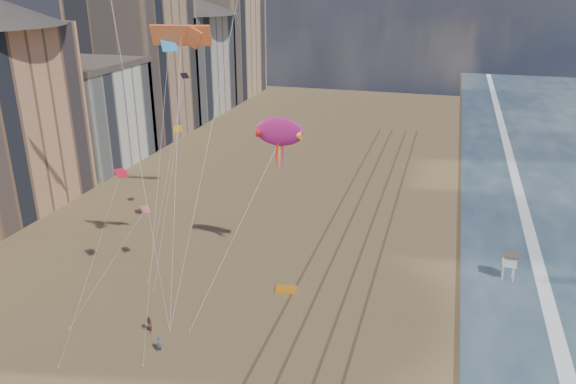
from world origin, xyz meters
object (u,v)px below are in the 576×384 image
object	(u,v)px
show_kite	(279,132)
kite_flyer_b	(149,325)
kite_flyer_a	(159,344)
lifeguard_stand	(510,260)
grounded_kite	(286,289)

from	to	relation	value
show_kite	kite_flyer_b	xyz separation A→B (m)	(-7.94, -13.96, -14.66)
show_kite	kite_flyer_a	size ratio (longest dim) A/B	13.34
kite_flyer_a	kite_flyer_b	size ratio (longest dim) A/B	0.94
kite_flyer_a	show_kite	bearing A→B (deg)	43.63
lifeguard_stand	kite_flyer_a	xyz separation A→B (m)	(-29.12, -21.29, -1.43)
grounded_kite	show_kite	size ratio (longest dim) A/B	0.10
lifeguard_stand	kite_flyer_b	distance (m)	36.72
grounded_kite	show_kite	world-z (taller)	show_kite
kite_flyer_a	kite_flyer_b	xyz separation A→B (m)	(-2.23, 2.23, 0.04)
grounded_kite	kite_flyer_b	xyz separation A→B (m)	(-9.69, -10.24, 0.67)
show_kite	grounded_kite	bearing A→B (deg)	-64.85
lifeguard_stand	show_kite	distance (m)	27.39
show_kite	lifeguard_stand	bearing A→B (deg)	12.30
lifeguard_stand	kite_flyer_a	distance (m)	36.10
show_kite	kite_flyer_b	world-z (taller)	show_kite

